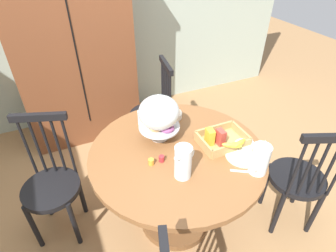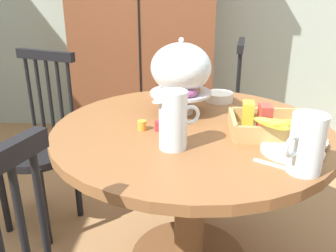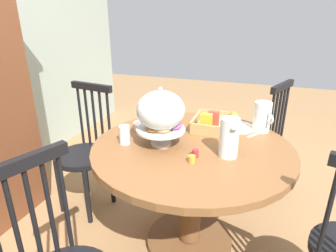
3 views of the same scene
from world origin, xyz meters
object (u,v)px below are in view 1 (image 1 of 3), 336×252
Objects in this scene: cereal_basket at (222,140)px; drinking_glass at (142,118)px; windsor_chair_near_window at (52,186)px; wooden_armoire at (73,47)px; windsor_chair_facing_door at (298,180)px; dining_table at (177,174)px; china_plate_small at (245,146)px; windsor_chair_far_side at (153,114)px; milk_pitcher at (183,163)px; pastry_stand_with_dome at (159,114)px; china_plate_large at (243,156)px; orange_juice_pitcher at (259,160)px; cereal_bowl at (173,115)px.

drinking_glass is (-0.41, 0.45, 0.01)m from cereal_basket.
cereal_basket is at bearing -18.75° from windsor_chair_near_window.
wooden_armoire is 2.31m from windsor_chair_facing_door.
windsor_chair_near_window is (-0.82, 0.31, -0.07)m from dining_table.
china_plate_small reaches higher than dining_table.
cereal_basket is (0.14, -0.94, 0.33)m from windsor_chair_far_side.
wooden_armoire is 9.15× the size of milk_pitcher.
windsor_chair_far_side is 4.55× the size of milk_pitcher.
pastry_stand_with_dome is 2.29× the size of china_plate_small.
windsor_chair_far_side is 2.83× the size of pastry_stand_with_dome.
windsor_chair_near_window is at bearing 161.25° from cereal_basket.
cereal_basket is at bearing 150.58° from windsor_chair_facing_door.
china_plate_large is (0.42, -0.01, -0.09)m from milk_pitcher.
milk_pitcher is (-0.87, 0.14, 0.38)m from windsor_chair_facing_door.
dining_table is 0.40m from cereal_basket.
windsor_chair_far_side is (0.55, -0.68, -0.53)m from wooden_armoire.
orange_juice_pitcher is at bearing -178.91° from windsor_chair_facing_door.
windsor_chair_facing_door is 4.55× the size of milk_pitcher.
china_plate_large is at bearing -1.24° from milk_pitcher.
milk_pitcher is at bearing -79.30° from wooden_armoire.
windsor_chair_near_window is at bearing 159.27° from dining_table.
milk_pitcher is (0.76, -0.52, 0.38)m from windsor_chair_near_window.
orange_juice_pitcher reaches higher than china_plate_small.
orange_juice_pitcher is 1.75× the size of drinking_glass.
china_plate_small is at bearing -64.28° from wooden_armoire.
china_plate_small is at bearing -75.43° from windsor_chair_far_side.
cereal_bowl is (-0.02, -0.50, 0.31)m from windsor_chair_far_side.
windsor_chair_near_window and windsor_chair_far_side have the same top height.
drinking_glass is (0.29, -1.16, -0.19)m from wooden_armoire.
cereal_basket is 0.61m from drinking_glass.
orange_juice_pitcher is at bearing -29.78° from windsor_chair_near_window.
milk_pitcher is 0.97× the size of china_plate_large.
windsor_chair_far_side is (0.16, 0.87, -0.07)m from dining_table.
windsor_chair_far_side is at bearing 29.49° from windsor_chair_near_window.
pastry_stand_with_dome reaches higher than windsor_chair_near_window.
wooden_armoire is at bearing 115.72° from china_plate_small.
windsor_chair_far_side is 5.06× the size of orange_juice_pitcher.
windsor_chair_far_side reaches higher than china_plate_small.
china_plate_large is at bearing 163.31° from windsor_chair_facing_door.
cereal_bowl is at bearing 44.85° from pastry_stand_with_dome.
dining_table is at bearing 166.94° from cereal_basket.
china_plate_large is (1.18, -0.53, 0.29)m from windsor_chair_near_window.
dining_table is at bearing -74.35° from drinking_glass.
wooden_armoire reaches higher than windsor_chair_far_side.
dining_table is 0.46m from cereal_bowl.
cereal_basket reaches higher than china_plate_small.
milk_pitcher is 1.95× the size of drinking_glass.
dining_table is 0.48m from drinking_glass.
milk_pitcher is at bearing -173.93° from china_plate_small.
orange_juice_pitcher reaches higher than cereal_basket.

